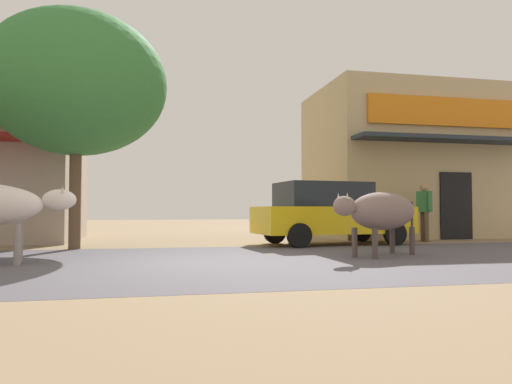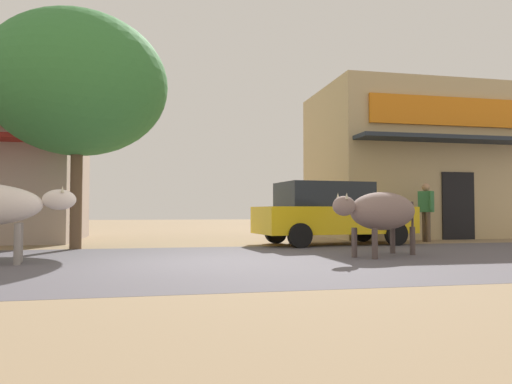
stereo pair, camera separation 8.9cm
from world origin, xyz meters
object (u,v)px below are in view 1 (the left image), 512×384
(roadside_tree, at_px, (77,85))
(cow_far_dark, at_px, (382,212))
(parked_hatchback_car, at_px, (330,213))
(pedestrian_by_shop, at_px, (424,207))

(roadside_tree, bearing_deg, cow_far_dark, -26.96)
(roadside_tree, height_order, cow_far_dark, roadside_tree)
(parked_hatchback_car, relative_size, cow_far_dark, 1.75)
(parked_hatchback_car, xyz_separation_m, pedestrian_by_shop, (3.09, 0.48, 0.15))
(parked_hatchback_car, distance_m, cow_far_dark, 3.34)
(cow_far_dark, height_order, pedestrian_by_shop, pedestrian_by_shop)
(roadside_tree, xyz_separation_m, cow_far_dark, (6.21, -3.16, -3.00))
(parked_hatchback_car, xyz_separation_m, cow_far_dark, (-0.19, -3.34, 0.04))
(roadside_tree, distance_m, pedestrian_by_shop, 9.94)
(cow_far_dark, bearing_deg, parked_hatchback_car, 86.82)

